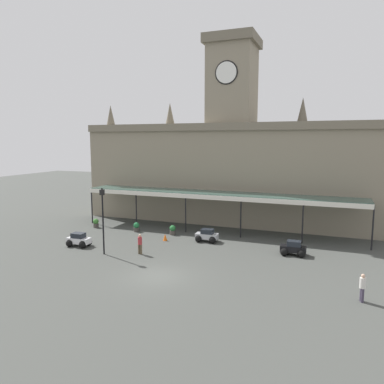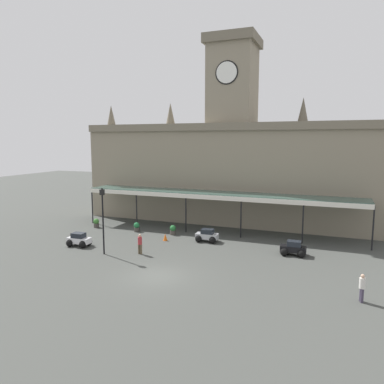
{
  "view_description": "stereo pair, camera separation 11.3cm",
  "coord_description": "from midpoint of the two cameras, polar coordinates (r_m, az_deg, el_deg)",
  "views": [
    {
      "loc": [
        11.03,
        -21.74,
        9.24
      ],
      "look_at": [
        0.0,
        6.55,
        5.01
      ],
      "focal_mm": 34.35,
      "sensor_mm": 36.0,
      "label": 1
    },
    {
      "loc": [
        11.14,
        -21.7,
        9.24
      ],
      "look_at": [
        0.0,
        6.55,
        5.01
      ],
      "focal_mm": 34.35,
      "sensor_mm": 36.0,
      "label": 2
    }
  ],
  "objects": [
    {
      "name": "planter_near_kerb",
      "position": [
        36.65,
        -3.12,
        -5.89
      ],
      "size": [
        0.6,
        0.6,
        0.96
      ],
      "color": "#47423D",
      "rests_on": "ground"
    },
    {
      "name": "traffic_cone",
      "position": [
        34.62,
        -4.29,
        -7.02
      ],
      "size": [
        0.4,
        0.4,
        0.64
      ],
      "primitive_type": "cone",
      "color": "orange",
      "rests_on": "ground"
    },
    {
      "name": "car_silver_sedan",
      "position": [
        34.18,
        2.23,
        -6.88
      ],
      "size": [
        2.08,
        1.57,
        1.19
      ],
      "color": "#B2B5BA",
      "rests_on": "ground"
    },
    {
      "name": "car_black_sedan",
      "position": [
        31.36,
        15.35,
        -8.54
      ],
      "size": [
        2.07,
        1.56,
        1.19
      ],
      "color": "black",
      "rests_on": "ground"
    },
    {
      "name": "pedestrian_beside_cars",
      "position": [
        30.71,
        -8.18,
        -7.89
      ],
      "size": [
        0.39,
        0.34,
        1.67
      ],
      "color": "brown",
      "rests_on": "ground"
    },
    {
      "name": "entrance_canopy",
      "position": [
        37.18,
        3.73,
        -0.36
      ],
      "size": [
        28.71,
        3.26,
        4.04
      ],
      "color": "#38564C",
      "rests_on": "ground"
    },
    {
      "name": "car_white_sedan",
      "position": [
        34.24,
        -17.25,
        -7.22
      ],
      "size": [
        2.09,
        1.58,
        1.19
      ],
      "color": "silver",
      "rests_on": "ground"
    },
    {
      "name": "station_building",
      "position": [
        42.12,
        6.01,
        4.19
      ],
      "size": [
        33.82,
        6.46,
        20.47
      ],
      "color": "gray",
      "rests_on": "ground"
    },
    {
      "name": "planter_forecourt_centre",
      "position": [
        38.27,
        -8.71,
        -5.38
      ],
      "size": [
        0.6,
        0.6,
        0.96
      ],
      "color": "#47423D",
      "rests_on": "ground"
    },
    {
      "name": "ground_plane",
      "position": [
        26.08,
        -5.5,
        -12.86
      ],
      "size": [
        140.0,
        140.0,
        0.0
      ],
      "primitive_type": "plane",
      "color": "#41433F"
    },
    {
      "name": "pedestrian_near_entrance",
      "position": [
        23.94,
        24.81,
        -13.19
      ],
      "size": [
        0.34,
        0.38,
        1.67
      ],
      "color": "#3F384C",
      "rests_on": "ground"
    },
    {
      "name": "victorian_lamppost",
      "position": [
        30.68,
        -13.79,
        -3.32
      ],
      "size": [
        0.3,
        0.3,
        5.5
      ],
      "color": "black",
      "rests_on": "ground"
    },
    {
      "name": "planter_by_canopy",
      "position": [
        40.96,
        -14.77,
        -4.67
      ],
      "size": [
        0.6,
        0.6,
        0.96
      ],
      "color": "#47423D",
      "rests_on": "ground"
    }
  ]
}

